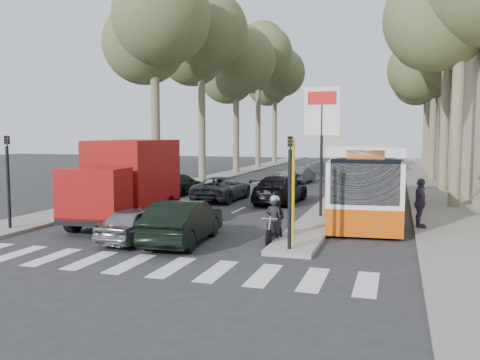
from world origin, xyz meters
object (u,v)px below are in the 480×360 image
object	(u,v)px
silver_hatchback	(137,223)
dark_hatchback	(183,221)
motorcycle	(275,220)
city_bus	(362,177)
red_truck	(127,180)

from	to	relation	value
silver_hatchback	dark_hatchback	bearing A→B (deg)	-170.72
dark_hatchback	motorcycle	bearing A→B (deg)	-162.19
silver_hatchback	motorcycle	size ratio (longest dim) A/B	1.90
dark_hatchback	city_bus	distance (m)	9.85
silver_hatchback	city_bus	world-z (taller)	city_bus
silver_hatchback	city_bus	distance (m)	10.98
city_bus	motorcycle	world-z (taller)	city_bus
dark_hatchback	motorcycle	xyz separation A→B (m)	(2.88, 1.16, 0.00)
red_truck	motorcycle	size ratio (longest dim) A/B	3.44
dark_hatchback	motorcycle	distance (m)	3.11
red_truck	city_bus	size ratio (longest dim) A/B	0.53
red_truck	city_bus	world-z (taller)	red_truck
city_bus	silver_hatchback	bearing A→B (deg)	-133.78
red_truck	motorcycle	bearing A→B (deg)	-18.05
red_truck	motorcycle	distance (m)	6.91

